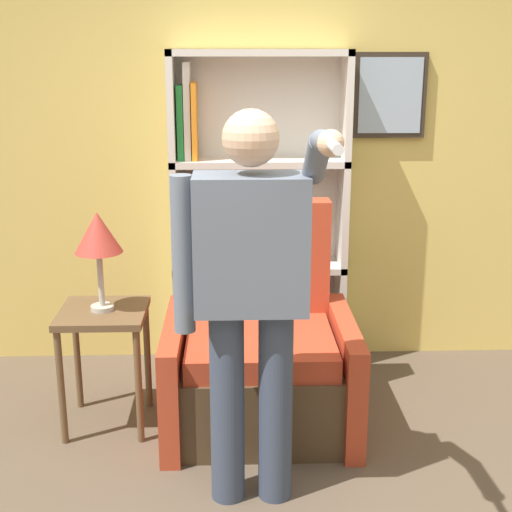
# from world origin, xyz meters

# --- Properties ---
(wall_back) EXTENTS (8.00, 0.11, 2.80)m
(wall_back) POSITION_xyz_m (0.01, 2.03, 1.40)
(wall_back) COLOR #E0C160
(wall_back) RESTS_ON ground_plane
(bookcase) EXTENTS (1.06, 0.28, 1.95)m
(bookcase) POSITION_xyz_m (-0.16, 1.87, 0.94)
(bookcase) COLOR silver
(bookcase) RESTS_ON ground_plane
(armchair) EXTENTS (1.00, 0.87, 1.16)m
(armchair) POSITION_xyz_m (-0.09, 1.14, 0.36)
(armchair) COLOR #4C3823
(armchair) RESTS_ON ground_plane
(person_standing) EXTENTS (0.62, 0.78, 1.73)m
(person_standing) POSITION_xyz_m (-0.15, 0.41, 1.00)
(person_standing) COLOR #384256
(person_standing) RESTS_ON ground_plane
(side_table) EXTENTS (0.45, 0.45, 0.65)m
(side_table) POSITION_xyz_m (-0.90, 1.10, 0.53)
(side_table) COLOR brown
(side_table) RESTS_ON ground_plane
(table_lamp) EXTENTS (0.24, 0.24, 0.52)m
(table_lamp) POSITION_xyz_m (-0.90, 1.10, 1.05)
(table_lamp) COLOR #B7B2A8
(table_lamp) RESTS_ON side_table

